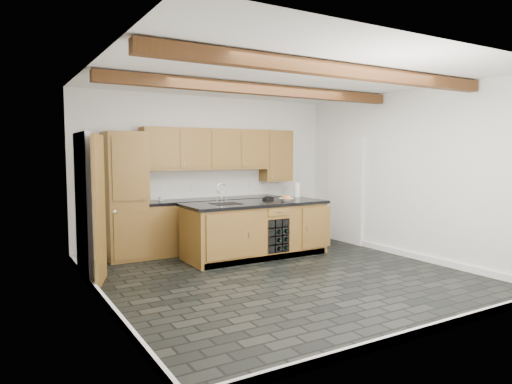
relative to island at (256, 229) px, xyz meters
The scene contains 10 objects.
ground 1.40m from the island, 103.44° to the right, with size 5.00×5.00×0.00m, color black.
room_shell 1.36m from the island, 117.48° to the right, with size 5.01×5.00×5.00m.
back_cabinetry 1.28m from the island, 125.63° to the left, with size 3.65×0.62×2.20m.
island is the anchor object (origin of this frame).
faucet 0.75m from the island, behind, with size 0.45×0.40×0.34m.
kitchen_scale 0.67m from the island, 31.51° to the left, with size 0.19×0.13×0.06m.
fruit_bowl 0.73m from the island, 19.06° to the right, with size 0.24×0.24×0.06m, color white.
fruit_cluster 0.75m from the island, 19.05° to the right, with size 0.16×0.17×0.07m.
paper_towel 1.32m from the island, 18.07° to the left, with size 0.11×0.11×0.27m, color white.
mug 1.73m from the island, 144.34° to the left, with size 0.09×0.09×0.08m, color white.
Camera 1 is at (-3.59, -5.31, 1.75)m, focal length 32.00 mm.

